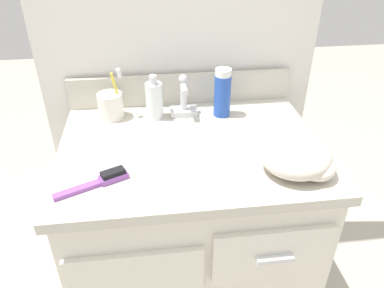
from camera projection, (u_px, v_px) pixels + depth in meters
vanity at (191, 231)px, 1.30m from camera, size 0.77×0.59×0.74m
backsplash at (181, 89)px, 1.31m from camera, size 0.77×0.02×0.11m
sink_faucet at (184, 101)px, 1.24m from camera, size 0.09×0.09×0.14m
toothbrush_cup at (111, 105)px, 1.23m from camera, size 0.09×0.08×0.17m
soap_dispenser at (154, 100)px, 1.22m from camera, size 0.06×0.06×0.15m
shaving_cream_can at (222, 93)px, 1.23m from camera, size 0.05×0.05×0.16m
hairbrush at (102, 180)px, 0.95m from camera, size 0.18×0.10×0.03m
hand_towel at (300, 159)px, 0.98m from camera, size 0.19×0.18×0.08m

